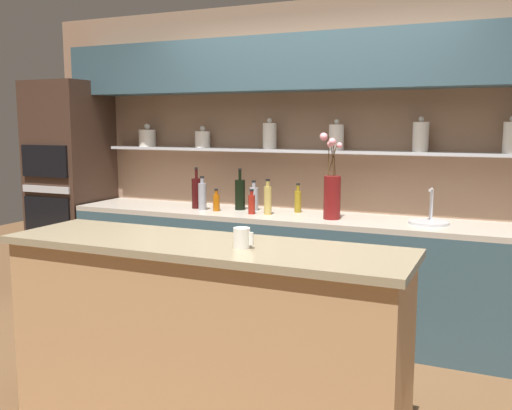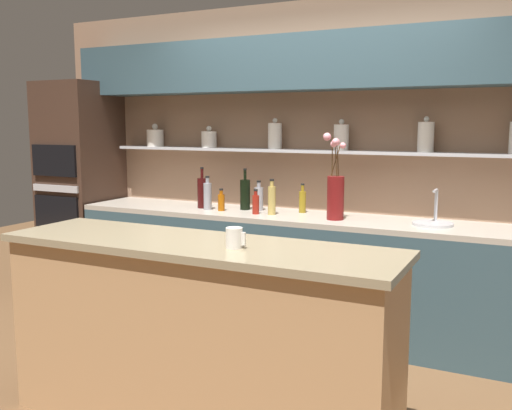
{
  "view_description": "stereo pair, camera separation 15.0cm",
  "coord_description": "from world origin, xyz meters",
  "px_view_note": "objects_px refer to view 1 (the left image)",
  "views": [
    {
      "loc": [
        1.43,
        -2.9,
        1.63
      ],
      "look_at": [
        -0.05,
        0.43,
        1.1
      ],
      "focal_mm": 40.0,
      "sensor_mm": 36.0,
      "label": 1
    },
    {
      "loc": [
        1.56,
        -2.84,
        1.63
      ],
      "look_at": [
        -0.05,
        0.43,
        1.1
      ],
      "focal_mm": 40.0,
      "sensor_mm": 36.0,
      "label": 2
    }
  ],
  "objects_px": {
    "bottle_wine_1": "(240,194)",
    "bottle_spirit_3": "(268,199)",
    "coffee_mug": "(242,238)",
    "bottle_spirit_0": "(254,198)",
    "bottle_wine_2": "(197,193)",
    "bottle_oil_7": "(298,201)",
    "flower_vase": "(332,190)",
    "sink_fixture": "(429,220)",
    "bottle_sauce_6": "(216,202)",
    "oven_tower": "(71,191)",
    "bottle_sauce_5": "(252,204)",
    "bottle_spirit_4": "(202,196)"
  },
  "relations": [
    {
      "from": "bottle_wine_1",
      "to": "bottle_spirit_3",
      "type": "bearing_deg",
      "value": -24.89
    },
    {
      "from": "bottle_wine_1",
      "to": "coffee_mug",
      "type": "bearing_deg",
      "value": -64.18
    },
    {
      "from": "bottle_spirit_0",
      "to": "bottle_wine_1",
      "type": "height_order",
      "value": "bottle_wine_1"
    },
    {
      "from": "bottle_wine_2",
      "to": "bottle_oil_7",
      "type": "relative_size",
      "value": 1.47
    },
    {
      "from": "flower_vase",
      "to": "coffee_mug",
      "type": "height_order",
      "value": "flower_vase"
    },
    {
      "from": "sink_fixture",
      "to": "bottle_wine_1",
      "type": "height_order",
      "value": "bottle_wine_1"
    },
    {
      "from": "bottle_spirit_3",
      "to": "bottle_sauce_6",
      "type": "relative_size",
      "value": 1.54
    },
    {
      "from": "oven_tower",
      "to": "bottle_spirit_3",
      "type": "distance_m",
      "value": 2.02
    },
    {
      "from": "bottle_wine_2",
      "to": "bottle_spirit_3",
      "type": "xyz_separation_m",
      "value": [
        0.68,
        -0.07,
        -0.01
      ]
    },
    {
      "from": "bottle_sauce_5",
      "to": "bottle_sauce_6",
      "type": "relative_size",
      "value": 1.08
    },
    {
      "from": "bottle_oil_7",
      "to": "coffee_mug",
      "type": "distance_m",
      "value": 1.82
    },
    {
      "from": "bottle_wine_2",
      "to": "oven_tower",
      "type": "bearing_deg",
      "value": 179.91
    },
    {
      "from": "bottle_wine_1",
      "to": "bottle_spirit_4",
      "type": "xyz_separation_m",
      "value": [
        -0.28,
        -0.14,
        -0.01
      ]
    },
    {
      "from": "flower_vase",
      "to": "bottle_spirit_3",
      "type": "relative_size",
      "value": 2.29
    },
    {
      "from": "bottle_wine_1",
      "to": "bottle_spirit_3",
      "type": "xyz_separation_m",
      "value": [
        0.31,
        -0.14,
        -0.01
      ]
    },
    {
      "from": "bottle_sauce_6",
      "to": "sink_fixture",
      "type": "bearing_deg",
      "value": 2.8
    },
    {
      "from": "oven_tower",
      "to": "bottle_spirit_4",
      "type": "bearing_deg",
      "value": -2.5
    },
    {
      "from": "oven_tower",
      "to": "bottle_sauce_6",
      "type": "xyz_separation_m",
      "value": [
        1.57,
        -0.07,
        -0.01
      ]
    },
    {
      "from": "bottle_sauce_6",
      "to": "flower_vase",
      "type": "bearing_deg",
      "value": 0.03
    },
    {
      "from": "coffee_mug",
      "to": "bottle_spirit_3",
      "type": "bearing_deg",
      "value": 108.42
    },
    {
      "from": "sink_fixture",
      "to": "bottle_spirit_0",
      "type": "height_order",
      "value": "sink_fixture"
    },
    {
      "from": "bottle_spirit_4",
      "to": "sink_fixture",
      "type": "bearing_deg",
      "value": 2.4
    },
    {
      "from": "bottle_sauce_6",
      "to": "bottle_spirit_4",
      "type": "bearing_deg",
      "value": 177.36
    },
    {
      "from": "bottle_wine_2",
      "to": "bottle_sauce_6",
      "type": "distance_m",
      "value": 0.24
    },
    {
      "from": "oven_tower",
      "to": "bottle_spirit_3",
      "type": "bearing_deg",
      "value": -1.9
    },
    {
      "from": "oven_tower",
      "to": "bottle_sauce_5",
      "type": "relative_size",
      "value": 10.16
    },
    {
      "from": "bottle_wine_2",
      "to": "bottle_spirit_4",
      "type": "xyz_separation_m",
      "value": [
        0.09,
        -0.06,
        -0.01
      ]
    },
    {
      "from": "bottle_spirit_0",
      "to": "bottle_sauce_6",
      "type": "height_order",
      "value": "bottle_spirit_0"
    },
    {
      "from": "flower_vase",
      "to": "bottle_wine_1",
      "type": "distance_m",
      "value": 0.84
    },
    {
      "from": "sink_fixture",
      "to": "bottle_spirit_3",
      "type": "distance_m",
      "value": 1.22
    },
    {
      "from": "flower_vase",
      "to": "bottle_wine_2",
      "type": "relative_size",
      "value": 1.86
    },
    {
      "from": "bottle_wine_1",
      "to": "bottle_sauce_5",
      "type": "relative_size",
      "value": 1.73
    },
    {
      "from": "bottle_wine_1",
      "to": "bottle_sauce_5",
      "type": "distance_m",
      "value": 0.26
    },
    {
      "from": "bottle_wine_1",
      "to": "bottle_sauce_5",
      "type": "height_order",
      "value": "bottle_wine_1"
    },
    {
      "from": "oven_tower",
      "to": "bottle_sauce_6",
      "type": "distance_m",
      "value": 1.57
    },
    {
      "from": "flower_vase",
      "to": "bottle_wine_2",
      "type": "distance_m",
      "value": 1.2
    },
    {
      "from": "bottle_wine_1",
      "to": "coffee_mug",
      "type": "distance_m",
      "value": 1.92
    },
    {
      "from": "bottle_spirit_3",
      "to": "sink_fixture",
      "type": "bearing_deg",
      "value": 3.77
    },
    {
      "from": "bottle_wine_2",
      "to": "coffee_mug",
      "type": "relative_size",
      "value": 3.36
    },
    {
      "from": "flower_vase",
      "to": "oven_tower",
      "type": "bearing_deg",
      "value": 178.46
    },
    {
      "from": "bottle_wine_1",
      "to": "bottle_spirit_4",
      "type": "height_order",
      "value": "bottle_wine_1"
    },
    {
      "from": "flower_vase",
      "to": "bottle_spirit_3",
      "type": "distance_m",
      "value": 0.53
    },
    {
      "from": "bottle_spirit_0",
      "to": "bottle_spirit_4",
      "type": "distance_m",
      "value": 0.43
    },
    {
      "from": "bottle_spirit_0",
      "to": "bottle_sauce_5",
      "type": "xyz_separation_m",
      "value": [
        0.06,
        -0.19,
        -0.02
      ]
    },
    {
      "from": "bottle_sauce_5",
      "to": "bottle_wine_1",
      "type": "bearing_deg",
      "value": 136.67
    },
    {
      "from": "bottle_sauce_5",
      "to": "coffee_mug",
      "type": "distance_m",
      "value": 1.69
    },
    {
      "from": "bottle_wine_1",
      "to": "bottle_spirit_3",
      "type": "relative_size",
      "value": 1.22
    },
    {
      "from": "oven_tower",
      "to": "bottle_sauce_5",
      "type": "bearing_deg",
      "value": -2.94
    },
    {
      "from": "oven_tower",
      "to": "flower_vase",
      "type": "height_order",
      "value": "oven_tower"
    },
    {
      "from": "bottle_spirit_0",
      "to": "bottle_sauce_5",
      "type": "distance_m",
      "value": 0.2
    }
  ]
}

